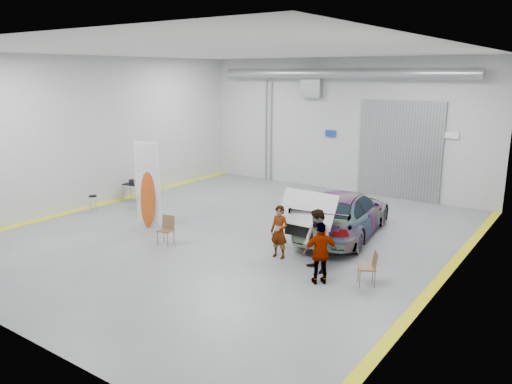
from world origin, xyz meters
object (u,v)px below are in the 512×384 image
Objects in this scene: surfboard_display at (145,191)px; shop_stool at (93,203)px; sedan_car at (344,213)px; office_chair at (146,195)px; person_a at (279,232)px; person_c at (321,253)px; person_b at (317,241)px; folding_chair_near at (166,236)px; work_table at (135,184)px; folding_chair_far at (367,274)px.

surfboard_display is 3.36m from shop_stool.
sedan_car is 5.04× the size of office_chair.
person_a is 2.45× the size of shop_stool.
person_b is at bearing -97.74° from person_c.
sedan_car is 1.63× the size of surfboard_display.
folding_chair_near reaches higher than shop_stool.
office_chair is at bearing 115.37° from surfboard_display.
shop_stool is (-5.13, 1.13, 0.04)m from folding_chair_near.
work_table is 1.34m from office_chair.
person_a is at bearing 4.46° from folding_chair_near.
folding_chair_near is 6.21m from work_table.
person_b reaches higher than person_a.
shop_stool is (-3.20, 0.15, -0.99)m from surfboard_display.
sedan_car is 5.71× the size of folding_chair_far.
person_a is 1.45m from person_b.
person_b is 1.49× the size of work_table.
person_b is 0.54× the size of surfboard_display.
folding_chair_near is at bearing 35.92° from sedan_car.
office_chair reaches higher than folding_chair_near.
sedan_car is at bearing 78.95° from person_a.
surfboard_display is 2.39m from folding_chair_near.
sedan_car is 4.47× the size of work_table.
person_b is at bearing -1.87° from shop_stool.
person_a reaches higher than work_table.
shop_stool is at bearing 154.92° from surfboard_display.
folding_chair_far is (8.40, -0.23, -1.02)m from surfboard_display.
person_c is 2.56× the size of shop_stool.
folding_chair_near is at bearing -49.31° from surfboard_display.
person_b is at bearing -14.16° from work_table.
person_c is 0.51× the size of surfboard_display.
surfboard_display reaches higher than person_c.
folding_chair_near is (-3.57, -1.10, -0.51)m from person_a.
sedan_car reaches higher than folding_chair_far.
office_chair reaches higher than shop_stool.
folding_chair_near is at bearing -141.95° from person_b.
folding_chair_near is 6.52m from folding_chair_far.
surfboard_display is at bearing -177.79° from person_a.
person_c reaches higher than person_a.
folding_chair_far is (2.90, -0.35, -0.51)m from person_a.
office_chair is at bearing -23.22° from work_table.
shop_stool is (-10.12, 0.33, -0.56)m from person_b.
sedan_car is 6.91m from surfboard_display.
folding_chair_near is at bearing -113.41° from folding_chair_far.
person_c reaches higher than folding_chair_near.
person_a is at bearing -14.49° from work_table.
folding_chair_far is at bearing -1.85° from shop_stool.
person_c is at bearing -11.14° from folding_chair_near.
folding_chair_far is (2.26, -3.34, -0.48)m from sedan_car.
surfboard_display reaches higher than work_table.
person_c is 1.41× the size of work_table.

